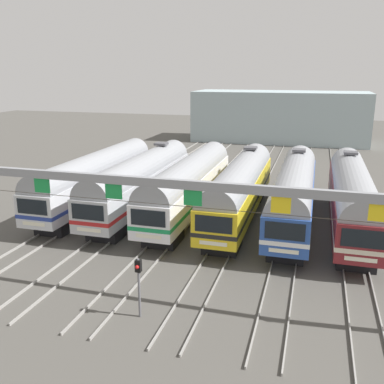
{
  "coord_description": "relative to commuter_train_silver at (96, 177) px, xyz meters",
  "views": [
    {
      "loc": [
        7.58,
        -32.77,
        11.51
      ],
      "look_at": [
        -1.84,
        0.04,
        1.96
      ],
      "focal_mm": 40.63,
      "sensor_mm": 36.0,
      "label": 1
    }
  ],
  "objects": [
    {
      "name": "commuter_train_white",
      "position": [
        8.35,
        0.0,
        0.0
      ],
      "size": [
        2.88,
        18.06,
        4.77
      ],
      "color": "white",
      "rests_on": "ground"
    },
    {
      "name": "ground_plane",
      "position": [
        10.44,
        0.01,
        -2.69
      ],
      "size": [
        160.0,
        160.0,
        0.0
      ],
      "primitive_type": "plane",
      "color": "#4C4944"
    },
    {
      "name": "track_bed",
      "position": [
        10.44,
        17.01,
        -2.61
      ],
      "size": [
        22.39,
        70.0,
        0.15
      ],
      "color": "gray",
      "rests_on": "ground"
    },
    {
      "name": "maintenance_building",
      "position": [
        11.91,
        41.64,
        1.43
      ],
      "size": [
        28.2,
        10.0,
        8.23
      ],
      "primitive_type": "cube",
      "color": "#9EB2B7",
      "rests_on": "ground"
    },
    {
      "name": "commuter_train_maroon",
      "position": [
        20.89,
        0.0,
        0.0
      ],
      "size": [
        2.88,
        18.06,
        5.05
      ],
      "color": "maroon",
      "rests_on": "ground"
    },
    {
      "name": "catenary_gantry",
      "position": [
        10.44,
        -13.49,
        2.67
      ],
      "size": [
        26.13,
        0.44,
        6.97
      ],
      "color": "gray",
      "rests_on": "ground"
    },
    {
      "name": "yard_signal_mast",
      "position": [
        10.44,
        -15.52,
        -0.57
      ],
      "size": [
        0.28,
        0.35,
        3.04
      ],
      "color": "#59595E",
      "rests_on": "ground"
    },
    {
      "name": "commuter_train_silver",
      "position": [
        0.0,
        0.0,
        0.0
      ],
      "size": [
        2.88,
        18.06,
        4.77
      ],
      "color": "silver",
      "rests_on": "ground"
    },
    {
      "name": "commuter_train_yellow",
      "position": [
        12.53,
        0.0,
        0.0
      ],
      "size": [
        2.88,
        18.06,
        5.05
      ],
      "color": "gold",
      "rests_on": "ground"
    },
    {
      "name": "commuter_train_blue",
      "position": [
        16.71,
        0.0,
        0.0
      ],
      "size": [
        2.88,
        18.06,
        5.05
      ],
      "color": "#284C9E",
      "rests_on": "ground"
    },
    {
      "name": "commuter_train_stainless",
      "position": [
        4.18,
        0.0,
        0.0
      ],
      "size": [
        2.88,
        18.06,
        5.05
      ],
      "color": "#B2B5BA",
      "rests_on": "ground"
    }
  ]
}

